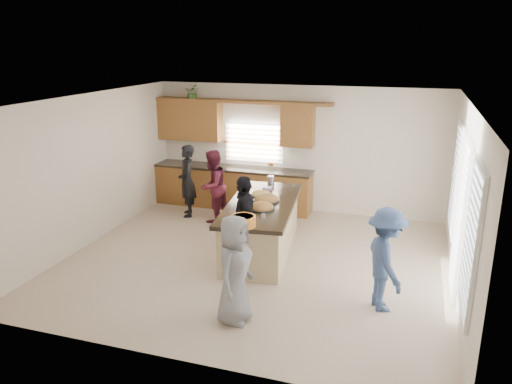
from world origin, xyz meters
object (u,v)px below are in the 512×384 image
(island, at_px, (262,229))
(woman_left_mid, at_px, (213,186))
(woman_left_front, at_px, (244,221))
(woman_right_back, at_px, (386,260))
(salad_bowl, at_px, (243,221))
(woman_left_back, at_px, (187,181))
(woman_right_front, at_px, (234,269))

(island, xyz_separation_m, woman_left_mid, (-1.48, 1.27, 0.32))
(woman_left_front, bearing_deg, woman_right_back, 45.26)
(island, bearing_deg, salad_bowl, -92.67)
(woman_left_back, bearing_deg, woman_right_back, 29.90)
(salad_bowl, xyz_separation_m, woman_left_back, (-2.22, 2.65, -0.25))
(salad_bowl, height_order, woman_left_back, woman_left_back)
(woman_right_back, distance_m, woman_right_front, 2.14)
(island, relative_size, woman_right_back, 1.85)
(woman_left_mid, bearing_deg, woman_left_front, 46.41)
(island, bearing_deg, woman_right_back, -38.22)
(woman_left_mid, bearing_deg, woman_right_back, 64.93)
(salad_bowl, height_order, woman_left_front, woman_left_front)
(island, xyz_separation_m, woman_right_back, (2.25, -1.39, 0.31))
(woman_right_front, bearing_deg, salad_bowl, 16.26)
(woman_left_mid, bearing_deg, woman_right_front, 37.17)
(woman_left_front, relative_size, woman_right_front, 1.04)
(woman_left_back, bearing_deg, salad_bowl, 12.50)
(salad_bowl, xyz_separation_m, woman_right_front, (0.25, -1.11, -0.28))
(salad_bowl, distance_m, woman_right_back, 2.20)
(salad_bowl, xyz_separation_m, woman_left_front, (-0.20, 0.63, -0.25))
(woman_left_front, bearing_deg, woman_left_back, -161.36)
(woman_right_front, bearing_deg, woman_right_back, -60.42)
(salad_bowl, distance_m, woman_left_back, 3.46)
(salad_bowl, height_order, woman_right_front, woman_right_front)
(woman_left_back, bearing_deg, island, 28.86)
(woman_left_mid, bearing_deg, woman_left_back, -92.24)
(island, xyz_separation_m, woman_right_front, (0.34, -2.33, 0.31))
(woman_left_mid, distance_m, woman_right_back, 4.59)
(island, height_order, woman_right_front, woman_right_front)
(woman_left_back, distance_m, woman_right_back, 5.21)
(woman_right_back, bearing_deg, woman_left_front, 49.00)
(salad_bowl, bearing_deg, woman_left_mid, 122.01)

